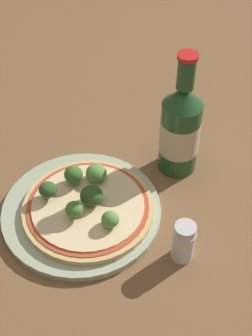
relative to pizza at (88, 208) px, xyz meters
name	(u,v)px	position (x,y,z in m)	size (l,w,h in m)	color
ground_plane	(87,200)	(-0.01, 0.03, -0.02)	(3.00, 3.00, 0.00)	brown
plate	(81,211)	(-0.01, 0.00, -0.01)	(0.25, 0.25, 0.01)	#A3B293
pizza	(88,208)	(0.00, 0.00, 0.00)	(0.21, 0.21, 0.01)	tan
broccoli_floret_0	(96,173)	(0.00, 0.06, 0.02)	(0.03, 0.03, 0.03)	#7A9E5B
broccoli_floret_1	(73,175)	(-0.03, 0.04, 0.02)	(0.03, 0.03, 0.03)	#7A9E5B
broccoli_floret_2	(91,196)	(0.00, 0.01, 0.02)	(0.04, 0.04, 0.03)	#7A9E5B
broccoli_floret_3	(110,219)	(0.04, -0.03, 0.02)	(0.03, 0.03, 0.03)	#7A9E5B
broccoli_floret_4	(72,209)	(-0.01, -0.03, 0.02)	(0.03, 0.03, 0.03)	#7A9E5B
broccoli_floret_5	(48,190)	(-0.06, 0.00, 0.02)	(0.03, 0.03, 0.03)	#7A9E5B
beer_bottle	(180,129)	(0.12, 0.14, 0.07)	(0.07, 0.07, 0.22)	#234C28
pepper_shaker	(184,242)	(0.15, -0.04, 0.02)	(0.03, 0.03, 0.07)	silver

